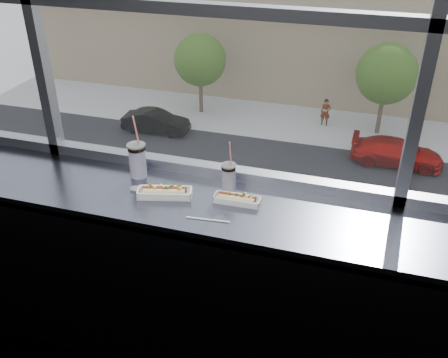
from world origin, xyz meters
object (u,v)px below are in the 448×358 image
(car_near_c, at_px, (378,228))
(hotdog_tray_left, at_px, (165,192))
(pedestrian_b, at_px, (326,110))
(tree_left, at_px, (200,60))
(car_near_b, at_px, (150,190))
(wrapper, at_px, (137,188))
(car_far_b, at_px, (398,149))
(car_near_a, at_px, (84,176))
(hotdog_tray_right, at_px, (237,199))
(soda_cup_right, at_px, (229,176))
(car_far_a, at_px, (156,118))
(soda_cup_left, at_px, (137,159))
(tree_center, at_px, (387,74))
(loose_straw, at_px, (208,220))

(car_near_c, bearing_deg, hotdog_tray_left, 175.62)
(pedestrian_b, xyz_separation_m, tree_left, (-8.44, -0.27, 2.58))
(car_near_c, xyz_separation_m, car_near_b, (-10.50, 0.00, -0.01))
(wrapper, bearing_deg, hotdog_tray_left, -4.53)
(car_far_b, bearing_deg, car_near_a, 119.54)
(hotdog_tray_right, xyz_separation_m, soda_cup_right, (-0.08, 0.10, 0.06))
(wrapper, bearing_deg, car_near_b, 116.67)
(hotdog_tray_left, bearing_deg, car_far_a, 100.49)
(soda_cup_left, relative_size, car_far_b, 0.06)
(soda_cup_left, bearing_deg, hotdog_tray_right, -9.72)
(wrapper, xyz_separation_m, tree_center, (1.95, 28.28, -8.24))
(car_near_c, bearing_deg, tree_center, 4.89)
(loose_straw, distance_m, tree_center, 29.64)
(hotdog_tray_right, bearing_deg, soda_cup_right, 125.70)
(soda_cup_left, relative_size, car_far_a, 0.07)
(tree_center, bearing_deg, soda_cup_left, -94.09)
(pedestrian_b, height_order, tree_center, tree_center)
(soda_cup_left, distance_m, car_near_a, 22.77)
(hotdog_tray_right, height_order, wrapper, hotdog_tray_right)
(car_near_a, bearing_deg, hotdog_tray_right, -140.14)
(pedestrian_b, bearing_deg, wrapper, -87.22)
(car_near_a, distance_m, pedestrian_b, 16.05)
(wrapper, bearing_deg, pedestrian_b, 92.78)
(soda_cup_left, bearing_deg, loose_straw, -30.22)
(wrapper, bearing_deg, car_far_a, 115.21)
(loose_straw, bearing_deg, car_near_c, 77.85)
(wrapper, height_order, car_near_b, wrapper)
(loose_straw, height_order, tree_left, loose_straw)
(car_near_b, bearing_deg, hotdog_tray_right, -145.79)
(soda_cup_left, xyz_separation_m, tree_left, (-9.77, 28.14, -8.53))
(car_near_c, bearing_deg, loose_straw, 176.67)
(hotdog_tray_left, xyz_separation_m, loose_straw, (0.28, -0.14, -0.02))
(car_near_c, relative_size, car_near_b, 1.01)
(hotdog_tray_left, xyz_separation_m, tree_left, (-9.99, 28.29, -8.45))
(tree_center, bearing_deg, loose_straw, -93.03)
(hotdog_tray_left, height_order, wrapper, hotdog_tray_left)
(wrapper, relative_size, tree_center, 0.02)
(soda_cup_left, relative_size, car_near_c, 0.06)
(hotdog_tray_right, xyz_separation_m, wrapper, (-0.54, -0.04, -0.01))
(wrapper, distance_m, car_far_a, 29.05)
(wrapper, height_order, car_near_c, wrapper)
(wrapper, bearing_deg, tree_left, 109.16)
(car_far_a, bearing_deg, hotdog_tray_right, -156.36)
(car_near_c, bearing_deg, wrapper, 175.04)
(soda_cup_left, height_order, car_near_b, soda_cup_left)
(hotdog_tray_right, xyz_separation_m, car_far_b, (2.54, 24.24, -11.10))
(car_far_b, bearing_deg, car_near_c, 175.70)
(hotdog_tray_right, bearing_deg, car_far_b, 82.71)
(car_far_b, bearing_deg, car_far_a, 91.18)
(soda_cup_right, relative_size, loose_straw, 1.37)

